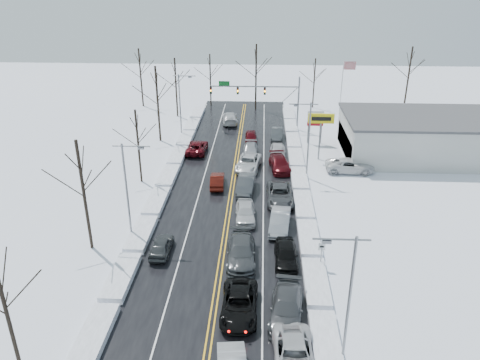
# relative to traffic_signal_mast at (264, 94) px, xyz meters

# --- Properties ---
(ground) EXTENTS (160.00, 160.00, 0.00)m
(ground) POSITION_rel_traffic_signal_mast_xyz_m (-3.45, -27.99, -5.48)
(ground) COLOR silver
(ground) RESTS_ON ground
(road_surface) EXTENTS (14.00, 84.00, 0.01)m
(road_surface) POSITION_rel_traffic_signal_mast_xyz_m (-3.45, -25.99, -5.47)
(road_surface) COLOR black
(road_surface) RESTS_ON ground
(snow_bank_left) EXTENTS (1.82, 72.00, 0.57)m
(snow_bank_left) POSITION_rel_traffic_signal_mast_xyz_m (-11.05, -25.99, -5.48)
(snow_bank_left) COLOR white
(snow_bank_left) RESTS_ON ground
(snow_bank_right) EXTENTS (1.82, 72.00, 0.57)m
(snow_bank_right) POSITION_rel_traffic_signal_mast_xyz_m (4.15, -25.99, -5.48)
(snow_bank_right) COLOR white
(snow_bank_right) RESTS_ON ground
(traffic_signal_mast) EXTENTS (13.28, 0.39, 8.00)m
(traffic_signal_mast) POSITION_rel_traffic_signal_mast_xyz_m (0.00, 0.00, 0.00)
(traffic_signal_mast) COLOR slate
(traffic_signal_mast) RESTS_ON ground
(tires_plus_sign) EXTENTS (3.20, 0.34, 6.00)m
(tires_plus_sign) POSITION_rel_traffic_signal_mast_xyz_m (7.05, -12.00, -0.49)
(tires_plus_sign) COLOR slate
(tires_plus_sign) RESTS_ON ground
(used_vehicles_sign) EXTENTS (2.20, 0.22, 4.65)m
(used_vehicles_sign) POSITION_rel_traffic_signal_mast_xyz_m (7.05, -5.99, -2.16)
(used_vehicles_sign) COLOR slate
(used_vehicles_sign) RESTS_ON ground
(speed_limit_sign) EXTENTS (0.55, 0.09, 2.35)m
(speed_limit_sign) POSITION_rel_traffic_signal_mast_xyz_m (4.75, -35.99, -3.84)
(speed_limit_sign) COLOR slate
(speed_limit_sign) RESTS_ON ground
(flagpole) EXTENTS (1.87, 1.20, 10.00)m
(flagpole) POSITION_rel_traffic_signal_mast_xyz_m (11.72, 2.01, 0.45)
(flagpole) COLOR silver
(flagpole) RESTS_ON ground
(dealership_building) EXTENTS (20.40, 12.40, 5.30)m
(dealership_building) POSITION_rel_traffic_signal_mast_xyz_m (20.53, -9.99, -2.82)
(dealership_building) COLOR beige
(dealership_building) RESTS_ON ground
(streetlight_se) EXTENTS (3.20, 0.25, 9.00)m
(streetlight_se) POSITION_rel_traffic_signal_mast_xyz_m (4.85, -45.99, -0.17)
(streetlight_se) COLOR slate
(streetlight_se) RESTS_ON ground
(streetlight_ne) EXTENTS (3.20, 0.25, 9.00)m
(streetlight_ne) POSITION_rel_traffic_signal_mast_xyz_m (4.85, -17.99, -0.17)
(streetlight_ne) COLOR slate
(streetlight_ne) RESTS_ON ground
(streetlight_sw) EXTENTS (3.20, 0.25, 9.00)m
(streetlight_sw) POSITION_rel_traffic_signal_mast_xyz_m (-11.74, -31.99, -0.17)
(streetlight_sw) COLOR slate
(streetlight_sw) RESTS_ON ground
(streetlight_nw) EXTENTS (3.20, 0.25, 9.00)m
(streetlight_nw) POSITION_rel_traffic_signal_mast_xyz_m (-11.74, -3.99, -0.17)
(streetlight_nw) COLOR slate
(streetlight_nw) RESTS_ON ground
(tree_left_a) EXTENTS (3.60, 3.60, 9.00)m
(tree_left_a) POSITION_rel_traffic_signal_mast_xyz_m (-14.45, -47.99, 0.81)
(tree_left_a) COLOR #2D231C
(tree_left_a) RESTS_ON ground
(tree_left_b) EXTENTS (4.00, 4.00, 10.00)m
(tree_left_b) POSITION_rel_traffic_signal_mast_xyz_m (-14.95, -33.99, 1.51)
(tree_left_b) COLOR #2D231C
(tree_left_b) RESTS_ON ground
(tree_left_c) EXTENTS (3.40, 3.40, 8.50)m
(tree_left_c) POSITION_rel_traffic_signal_mast_xyz_m (-13.95, -19.99, 0.46)
(tree_left_c) COLOR #2D231C
(tree_left_c) RESTS_ON ground
(tree_left_d) EXTENTS (4.20, 4.20, 10.50)m
(tree_left_d) POSITION_rel_traffic_signal_mast_xyz_m (-14.65, -5.99, 1.86)
(tree_left_d) COLOR #2D231C
(tree_left_d) RESTS_ON ground
(tree_left_e) EXTENTS (3.80, 3.80, 9.50)m
(tree_left_e) POSITION_rel_traffic_signal_mast_xyz_m (-14.25, 6.01, 1.16)
(tree_left_e) COLOR #2D231C
(tree_left_e) RESTS_ON ground
(tree_far_a) EXTENTS (4.00, 4.00, 10.00)m
(tree_far_a) POSITION_rel_traffic_signal_mast_xyz_m (-21.45, 12.01, 1.51)
(tree_far_a) COLOR #2D231C
(tree_far_a) RESTS_ON ground
(tree_far_b) EXTENTS (3.60, 3.60, 9.00)m
(tree_far_b) POSITION_rel_traffic_signal_mast_xyz_m (-9.45, 13.01, 0.81)
(tree_far_b) COLOR #2D231C
(tree_far_b) RESTS_ON ground
(tree_far_c) EXTENTS (4.40, 4.40, 11.00)m
(tree_far_c) POSITION_rel_traffic_signal_mast_xyz_m (-1.45, 11.01, 2.21)
(tree_far_c) COLOR #2D231C
(tree_far_c) RESTS_ON ground
(tree_far_d) EXTENTS (3.40, 3.40, 8.50)m
(tree_far_d) POSITION_rel_traffic_signal_mast_xyz_m (8.55, 12.51, 0.46)
(tree_far_d) COLOR #2D231C
(tree_far_d) RESTS_ON ground
(tree_far_e) EXTENTS (4.20, 4.20, 10.50)m
(tree_far_e) POSITION_rel_traffic_signal_mast_xyz_m (24.55, 13.01, 1.86)
(tree_far_e) COLOR #2D231C
(tree_far_e) RESTS_ON ground
(queued_car_2) EXTENTS (2.55, 5.52, 1.53)m
(queued_car_2) POSITION_rel_traffic_signal_mast_xyz_m (-1.59, -41.86, -5.48)
(queued_car_2) COLOR black
(queued_car_2) RESTS_ON ground
(queued_car_3) EXTENTS (2.59, 5.96, 1.71)m
(queued_car_3) POSITION_rel_traffic_signal_mast_xyz_m (-1.77, -35.34, -5.48)
(queued_car_3) COLOR #424547
(queued_car_3) RESTS_ON ground
(queued_car_4) EXTENTS (2.16, 4.84, 1.62)m
(queued_car_4) POSITION_rel_traffic_signal_mast_xyz_m (-1.70, -28.28, -5.48)
(queued_car_4) COLOR silver
(queued_car_4) RESTS_ON ground
(queued_car_5) EXTENTS (2.13, 5.15, 1.66)m
(queued_car_5) POSITION_rel_traffic_signal_mast_xyz_m (-1.87, -21.93, -5.48)
(queued_car_5) COLOR #3F4244
(queued_car_5) RESTS_ON ground
(queued_car_6) EXTENTS (3.38, 6.00, 1.58)m
(queued_car_6) POSITION_rel_traffic_signal_mast_xyz_m (-1.82, -15.65, -5.48)
(queued_car_6) COLOR silver
(queued_car_6) RESTS_ON ground
(queued_car_7) EXTENTS (1.93, 4.65, 1.34)m
(queued_car_7) POSITION_rel_traffic_signal_mast_xyz_m (-1.71, -10.84, -5.48)
(queued_car_7) COLOR #9FA1A7
(queued_car_7) RESTS_ON ground
(queued_car_8) EXTENTS (1.73, 4.06, 1.37)m
(queued_car_8) POSITION_rel_traffic_signal_mast_xyz_m (-1.79, -5.62, -5.48)
(queued_car_8) COLOR #4C0A10
(queued_car_8) RESTS_ON ground
(queued_car_11) EXTENTS (2.83, 5.83, 1.63)m
(queued_car_11) POSITION_rel_traffic_signal_mast_xyz_m (1.72, -42.14, -5.48)
(queued_car_11) COLOR #404346
(queued_car_11) RESTS_ON ground
(queued_car_12) EXTENTS (1.94, 4.71, 1.60)m
(queued_car_12) POSITION_rel_traffic_signal_mast_xyz_m (1.94, -35.43, -5.48)
(queued_car_12) COLOR black
(queued_car_12) RESTS_ON ground
(queued_car_13) EXTENTS (2.27, 5.17, 1.65)m
(queued_car_13) POSITION_rel_traffic_signal_mast_xyz_m (1.61, -29.97, -5.48)
(queued_car_13) COLOR #989AA0
(queued_car_13) RESTS_ON ground
(queued_car_14) EXTENTS (2.81, 5.90, 1.62)m
(queued_car_14) POSITION_rel_traffic_signal_mast_xyz_m (1.75, -24.23, -5.48)
(queued_car_14) COLOR #424447
(queued_car_14) RESTS_ON ground
(queued_car_15) EXTENTS (2.88, 5.64, 1.57)m
(queued_car_15) POSITION_rel_traffic_signal_mast_xyz_m (1.97, -15.69, -5.48)
(queued_car_15) COLOR #45090E
(queued_car_15) RESTS_ON ground
(queued_car_16) EXTENTS (2.10, 4.96, 1.67)m
(queued_car_16) POSITION_rel_traffic_signal_mast_xyz_m (1.82, -11.86, -5.48)
(queued_car_16) COLOR silver
(queued_car_16) RESTS_ON ground
(queued_car_17) EXTENTS (1.81, 4.69, 1.52)m
(queued_car_17) POSITION_rel_traffic_signal_mast_xyz_m (1.89, -4.45, -5.48)
(queued_car_17) COLOR #3F4244
(queued_car_17) RESTS_ON ground
(oncoming_car_0) EXTENTS (1.73, 4.37, 1.42)m
(oncoming_car_0) POSITION_rel_traffic_signal_mast_xyz_m (-5.13, -20.81, -5.48)
(oncoming_car_0) COLOR #4B100A
(oncoming_car_0) RESTS_ON ground
(oncoming_car_1) EXTENTS (2.59, 5.40, 1.48)m
(oncoming_car_1) POSITION_rel_traffic_signal_mast_xyz_m (-8.83, -10.35, -5.48)
(oncoming_car_1) COLOR #540B12
(oncoming_car_1) RESTS_ON ground
(oncoming_car_2) EXTENTS (2.93, 6.03, 1.69)m
(oncoming_car_2) POSITION_rel_traffic_signal_mast_xyz_m (-5.36, 2.84, -5.48)
(oncoming_car_2) COLOR silver
(oncoming_car_2) RESTS_ON ground
(oncoming_car_3) EXTENTS (1.71, 4.13, 1.40)m
(oncoming_car_3) POSITION_rel_traffic_signal_mast_xyz_m (-8.65, -34.51, -5.48)
(oncoming_car_3) COLOR #3A3D3F
(oncoming_car_3) RESTS_ON ground
(parked_car_0) EXTENTS (5.90, 2.87, 1.62)m
(parked_car_0) POSITION_rel_traffic_signal_mast_xyz_m (10.38, -15.97, -5.48)
(parked_car_0) COLOR silver
(parked_car_0) RESTS_ON ground
(parked_car_1) EXTENTS (2.17, 5.21, 1.50)m
(parked_car_1) POSITION_rel_traffic_signal_mast_xyz_m (13.42, -10.68, -5.48)
(parked_car_1) COLOR #46494C
(parked_car_1) RESTS_ON ground
(parked_car_2) EXTENTS (2.23, 4.80, 1.59)m
(parked_car_2) POSITION_rel_traffic_signal_mast_xyz_m (11.68, -5.60, -5.48)
(parked_car_2) COLOR black
(parked_car_2) RESTS_ON ground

